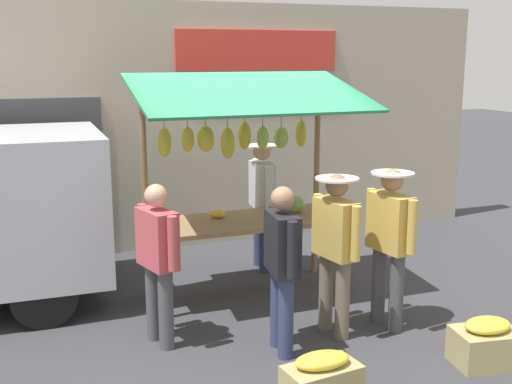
{
  "coord_description": "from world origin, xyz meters",
  "views": [
    {
      "loc": [
        2.39,
        6.61,
        2.69
      ],
      "look_at": [
        0.0,
        0.3,
        1.25
      ],
      "focal_mm": 45.2,
      "sensor_mm": 36.0,
      "label": 1
    }
  ],
  "objects_px": {
    "shopper_in_striped_shirt": "(390,235)",
    "shopper_in_grey_tee": "(282,259)",
    "produce_crate_side": "(322,380)",
    "market_stall": "(245,159)",
    "produce_crate_near": "(486,343)",
    "shopper_with_shopping_bag": "(158,254)",
    "vendor_with_sunhat": "(262,195)",
    "shopper_with_ponytail": "(335,242)"
  },
  "relations": [
    {
      "from": "market_stall",
      "to": "shopper_with_shopping_bag",
      "type": "xyz_separation_m",
      "value": [
        1.22,
        1.02,
        -0.67
      ]
    },
    {
      "from": "vendor_with_sunhat",
      "to": "produce_crate_near",
      "type": "xyz_separation_m",
      "value": [
        -0.9,
        3.14,
        -0.76
      ]
    },
    {
      "from": "vendor_with_sunhat",
      "to": "shopper_in_striped_shirt",
      "type": "bearing_deg",
      "value": 19.04
    },
    {
      "from": "shopper_with_ponytail",
      "to": "shopper_with_shopping_bag",
      "type": "relative_size",
      "value": 1.03
    },
    {
      "from": "shopper_in_striped_shirt",
      "to": "vendor_with_sunhat",
      "type": "bearing_deg",
      "value": 4.93
    },
    {
      "from": "market_stall",
      "to": "shopper_with_shopping_bag",
      "type": "bearing_deg",
      "value": 39.75
    },
    {
      "from": "shopper_with_shopping_bag",
      "to": "produce_crate_near",
      "type": "bearing_deg",
      "value": -134.4
    },
    {
      "from": "shopper_in_striped_shirt",
      "to": "shopper_in_grey_tee",
      "type": "height_order",
      "value": "shopper_in_striped_shirt"
    },
    {
      "from": "shopper_with_ponytail",
      "to": "shopper_in_grey_tee",
      "type": "distance_m",
      "value": 0.66
    },
    {
      "from": "vendor_with_sunhat",
      "to": "produce_crate_side",
      "type": "bearing_deg",
      "value": -7.85
    },
    {
      "from": "shopper_with_ponytail",
      "to": "shopper_in_striped_shirt",
      "type": "relative_size",
      "value": 0.99
    },
    {
      "from": "shopper_with_ponytail",
      "to": "produce_crate_side",
      "type": "xyz_separation_m",
      "value": [
        0.69,
        1.13,
        -0.74
      ]
    },
    {
      "from": "shopper_in_grey_tee",
      "to": "produce_crate_side",
      "type": "distance_m",
      "value": 1.18
    },
    {
      "from": "shopper_with_shopping_bag",
      "to": "market_stall",
      "type": "bearing_deg",
      "value": -65.8
    },
    {
      "from": "shopper_in_striped_shirt",
      "to": "produce_crate_side",
      "type": "xyz_separation_m",
      "value": [
        1.27,
        1.1,
        -0.76
      ]
    },
    {
      "from": "produce_crate_near",
      "to": "produce_crate_side",
      "type": "height_order",
      "value": "produce_crate_near"
    },
    {
      "from": "shopper_in_grey_tee",
      "to": "shopper_with_shopping_bag",
      "type": "height_order",
      "value": "shopper_in_grey_tee"
    },
    {
      "from": "shopper_in_striped_shirt",
      "to": "produce_crate_side",
      "type": "bearing_deg",
      "value": 121.95
    },
    {
      "from": "vendor_with_sunhat",
      "to": "shopper_in_grey_tee",
      "type": "height_order",
      "value": "vendor_with_sunhat"
    },
    {
      "from": "produce_crate_near",
      "to": "shopper_with_ponytail",
      "type": "bearing_deg",
      "value": -47.6
    },
    {
      "from": "market_stall",
      "to": "vendor_with_sunhat",
      "type": "relative_size",
      "value": 1.53
    },
    {
      "from": "shopper_in_striped_shirt",
      "to": "produce_crate_near",
      "type": "xyz_separation_m",
      "value": [
        -0.38,
        1.02,
        -0.76
      ]
    },
    {
      "from": "shopper_in_striped_shirt",
      "to": "shopper_with_shopping_bag",
      "type": "bearing_deg",
      "value": 70.57
    },
    {
      "from": "shopper_in_striped_shirt",
      "to": "produce_crate_near",
      "type": "height_order",
      "value": "shopper_in_striped_shirt"
    },
    {
      "from": "produce_crate_side",
      "to": "shopper_with_shopping_bag",
      "type": "bearing_deg",
      "value": -57.89
    },
    {
      "from": "market_stall",
      "to": "vendor_with_sunhat",
      "type": "bearing_deg",
      "value": -124.54
    },
    {
      "from": "shopper_in_grey_tee",
      "to": "produce_crate_near",
      "type": "distance_m",
      "value": 1.94
    },
    {
      "from": "shopper_in_grey_tee",
      "to": "produce_crate_side",
      "type": "relative_size",
      "value": 2.45
    },
    {
      "from": "market_stall",
      "to": "shopper_in_grey_tee",
      "type": "height_order",
      "value": "market_stall"
    },
    {
      "from": "shopper_with_ponytail",
      "to": "shopper_in_grey_tee",
      "type": "bearing_deg",
      "value": 95.94
    },
    {
      "from": "shopper_with_shopping_bag",
      "to": "produce_crate_near",
      "type": "xyz_separation_m",
      "value": [
        -2.6,
        1.43,
        -0.69
      ]
    },
    {
      "from": "produce_crate_near",
      "to": "shopper_in_striped_shirt",
      "type": "bearing_deg",
      "value": -69.44
    },
    {
      "from": "market_stall",
      "to": "produce_crate_near",
      "type": "height_order",
      "value": "market_stall"
    },
    {
      "from": "shopper_in_striped_shirt",
      "to": "produce_crate_side",
      "type": "relative_size",
      "value": 2.55
    },
    {
      "from": "shopper_in_grey_tee",
      "to": "shopper_with_shopping_bag",
      "type": "bearing_deg",
      "value": 67.18
    },
    {
      "from": "market_stall",
      "to": "shopper_in_striped_shirt",
      "type": "distance_m",
      "value": 1.85
    },
    {
      "from": "shopper_in_grey_tee",
      "to": "produce_crate_side",
      "type": "height_order",
      "value": "shopper_in_grey_tee"
    },
    {
      "from": "vendor_with_sunhat",
      "to": "produce_crate_near",
      "type": "height_order",
      "value": "vendor_with_sunhat"
    },
    {
      "from": "shopper_in_striped_shirt",
      "to": "shopper_in_grey_tee",
      "type": "xyz_separation_m",
      "value": [
        1.21,
        0.15,
        -0.06
      ]
    },
    {
      "from": "market_stall",
      "to": "produce_crate_side",
      "type": "relative_size",
      "value": 3.94
    },
    {
      "from": "produce_crate_side",
      "to": "market_stall",
      "type": "bearing_deg",
      "value": -96.22
    },
    {
      "from": "vendor_with_sunhat",
      "to": "shopper_with_shopping_bag",
      "type": "distance_m",
      "value": 2.41
    }
  ]
}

